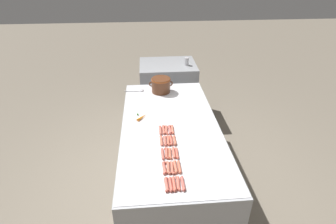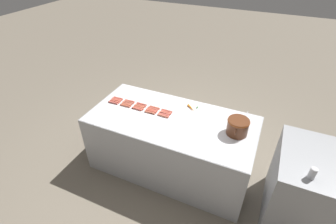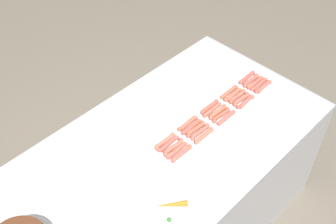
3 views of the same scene
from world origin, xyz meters
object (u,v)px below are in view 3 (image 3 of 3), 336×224
(hot_dog_12, at_px, (218,112))
(hot_dog_18, at_px, (191,127))
(hot_dog_24, at_px, (165,141))
(hot_dog_22, at_px, (210,107))
(hot_dog_1, at_px, (245,102))
(hot_dog_8, at_px, (200,132))
(hot_dog_3, at_px, (204,136))
(hot_dog_9, at_px, (177,150))
(hot_dog_13, at_px, (196,129))
(carrot, at_px, (171,206))
(hot_dog_23, at_px, (188,123))
(hot_dog_7, at_px, (221,115))
(hot_dog_20, at_px, (247,77))
(hot_dog_17, at_px, (212,110))
(hot_dog_5, at_px, (259,84))
(hot_dog_16, at_px, (233,95))
(hot_dog_11, at_px, (237,96))
(hot_dog_4, at_px, (182,153))
(hot_dog_19, at_px, (168,144))
(hot_dog_0, at_px, (263,87))
(hot_dog_2, at_px, (226,118))
(hot_dog_6, at_px, (241,99))
(hot_dog_15, at_px, (251,80))
(hot_dog_10, at_px, (255,82))
(hot_dog_14, at_px, (173,147))

(hot_dog_12, height_order, hot_dog_18, same)
(hot_dog_24, bearing_deg, hot_dog_22, -89.80)
(hot_dog_1, xyz_separation_m, hot_dog_12, (0.07, 0.19, 0.00))
(hot_dog_8, bearing_deg, hot_dog_1, -95.23)
(hot_dog_3, distance_m, hot_dog_9, 0.19)
(hot_dog_13, relative_size, carrot, 1.06)
(hot_dog_12, xyz_separation_m, hot_dog_23, (0.07, 0.20, 0.00))
(hot_dog_1, bearing_deg, hot_dog_7, 79.50)
(hot_dog_8, distance_m, carrot, 0.53)
(hot_dog_13, height_order, hot_dog_20, same)
(hot_dog_8, distance_m, hot_dog_24, 0.22)
(hot_dog_8, relative_size, carrot, 1.06)
(hot_dog_17, bearing_deg, hot_dog_5, -99.53)
(hot_dog_8, relative_size, hot_dog_16, 1.00)
(hot_dog_11, distance_m, hot_dog_13, 0.40)
(hot_dog_24, bearing_deg, hot_dog_16, -93.27)
(hot_dog_4, xyz_separation_m, hot_dog_8, (0.03, -0.20, 0.00))
(hot_dog_13, height_order, hot_dog_19, same)
(hot_dog_0, bearing_deg, hot_dog_2, 90.74)
(hot_dog_4, distance_m, hot_dog_8, 0.20)
(hot_dog_8, height_order, hot_dog_9, same)
(hot_dog_0, height_order, hot_dog_18, same)
(hot_dog_1, distance_m, hot_dog_23, 0.41)
(hot_dog_3, distance_m, hot_dog_6, 0.40)
(hot_dog_1, bearing_deg, hot_dog_4, 89.81)
(hot_dog_15, xyz_separation_m, hot_dog_19, (0.00, 0.77, 0.00))
(hot_dog_10, height_order, hot_dog_20, same)
(hot_dog_14, height_order, carrot, carrot)
(hot_dog_6, bearing_deg, hot_dog_3, 95.06)
(hot_dog_0, relative_size, carrot, 1.06)
(hot_dog_22, bearing_deg, hot_dog_2, 179.25)
(hot_dog_18, relative_size, hot_dog_20, 1.00)
(hot_dog_16, xyz_separation_m, hot_dog_24, (0.03, 0.58, 0.00))
(hot_dog_9, relative_size, hot_dog_15, 1.00)
(hot_dog_15, bearing_deg, hot_dog_0, -176.79)
(hot_dog_2, relative_size, hot_dog_14, 1.00)
(hot_dog_6, bearing_deg, hot_dog_1, 177.54)
(hot_dog_10, relative_size, hot_dog_13, 1.00)
(hot_dog_10, relative_size, hot_dog_14, 1.00)
(hot_dog_18, bearing_deg, hot_dog_24, 80.24)
(hot_dog_2, height_order, carrot, carrot)
(hot_dog_2, relative_size, hot_dog_20, 1.00)
(hot_dog_3, bearing_deg, carrot, 112.01)
(hot_dog_5, height_order, hot_dog_14, same)
(hot_dog_10, bearing_deg, hot_dog_6, 98.99)
(hot_dog_2, xyz_separation_m, hot_dog_15, (0.10, -0.38, 0.00))
(hot_dog_5, xyz_separation_m, hot_dog_12, (0.03, 0.39, 0.00))
(hot_dog_7, relative_size, hot_dog_19, 1.00)
(hot_dog_1, relative_size, hot_dog_11, 1.00)
(hot_dog_10, bearing_deg, hot_dog_4, 94.64)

